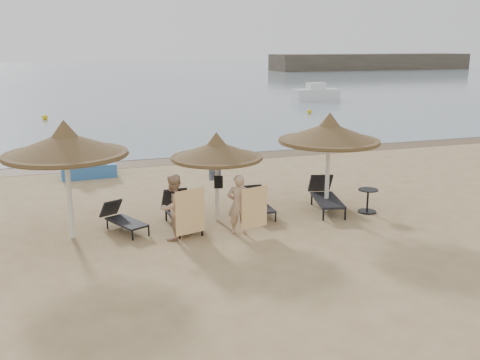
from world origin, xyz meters
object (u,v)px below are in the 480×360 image
object	(u,v)px
lounger_far_right	(325,195)
lounger_near_left	(180,210)
person_left	(173,202)
pedal_boat	(88,167)
palapa_right	(329,133)
lounger_far_left	(122,218)
palapa_center	(216,151)
person_right	(238,200)
side_table	(368,201)
lounger_near_right	(257,202)
palapa_left	(65,145)

from	to	relation	value
lounger_far_right	lounger_near_left	bearing A→B (deg)	-165.36
person_left	pedal_boat	bearing A→B (deg)	-110.82
palapa_right	lounger_far_left	distance (m)	6.24
palapa_center	person_right	distance (m)	1.62
palapa_center	pedal_boat	size ratio (longest dim) A/B	1.27
side_table	person_left	bearing A→B (deg)	-176.41
palapa_center	person_left	distance (m)	2.05
palapa_center	lounger_near_left	bearing A→B (deg)	-179.99
palapa_right	lounger_near_right	size ratio (longest dim) A/B	1.73
lounger_far_left	person_right	xyz separation A→B (m)	(2.83, -1.25, 0.59)
palapa_right	lounger_near_left	world-z (taller)	palapa_right
lounger_far_left	lounger_far_right	xyz separation A→B (m)	(5.97, -0.03, 0.09)
palapa_left	side_table	distance (m)	8.52
palapa_center	lounger_near_right	world-z (taller)	palapa_center
lounger_far_left	pedal_boat	xyz separation A→B (m)	(-0.50, 6.44, 0.01)
palapa_left	palapa_right	distance (m)	7.18
person_left	lounger_near_right	bearing A→B (deg)	172.47
palapa_left	lounger_near_right	size ratio (longest dim) A/B	1.80
palapa_right	side_table	distance (m)	2.32
lounger_near_left	pedal_boat	bearing A→B (deg)	105.74
palapa_right	pedal_boat	bearing A→B (deg)	133.99
palapa_right	palapa_center	bearing A→B (deg)	177.48
lounger_near_left	person_left	world-z (taller)	person_left
lounger_near_left	person_right	world-z (taller)	person_right
palapa_left	palapa_center	bearing A→B (deg)	1.89
palapa_left	pedal_boat	distance (m)	6.98
lounger_far_right	person_left	world-z (taller)	person_left
lounger_near_right	side_table	size ratio (longest dim) A/B	2.44
lounger_near_left	person_right	size ratio (longest dim) A/B	1.10
palapa_center	person_right	xyz separation A→B (m)	(0.23, -1.19, -1.07)
lounger_near_left	lounger_far_right	world-z (taller)	lounger_far_right
lounger_far_left	lounger_near_right	distance (m)	3.88
lounger_far_right	palapa_center	bearing A→B (deg)	-165.21
lounger_far_right	palapa_left	bearing A→B (deg)	-164.54
lounger_near_right	person_right	xyz separation A→B (m)	(-1.05, -1.45, 0.58)
lounger_far_right	side_table	xyz separation A→B (m)	(1.01, -0.71, -0.09)
lounger_near_right	person_left	xyz separation A→B (m)	(-2.71, -1.31, 0.63)
lounger_near_right	pedal_boat	xyz separation A→B (m)	(-4.38, 6.23, 0.00)
person_left	pedal_boat	size ratio (longest dim) A/B	0.98
pedal_boat	palapa_center	bearing A→B (deg)	-66.18
palapa_center	person_left	xyz separation A→B (m)	(-1.44, -1.04, -1.02)
lounger_far_left	lounger_far_right	size ratio (longest dim) A/B	0.78
person_right	palapa_center	bearing A→B (deg)	-65.19
lounger_far_right	person_right	distance (m)	3.41
lounger_near_left	person_left	distance (m)	1.25
palapa_center	pedal_boat	xyz separation A→B (m)	(-3.10, 6.50, -1.65)
lounger_far_left	side_table	xyz separation A→B (m)	(6.97, -0.74, 0.00)
lounger_near_right	side_table	distance (m)	3.24
lounger_near_left	lounger_near_right	distance (m)	2.33
lounger_far_right	lounger_far_left	bearing A→B (deg)	-166.10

